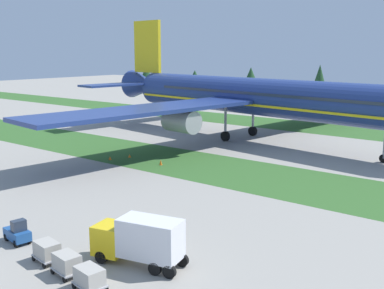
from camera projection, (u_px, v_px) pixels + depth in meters
The scene contains 12 objects.
grass_strip_near at pixel (237, 172), 60.76m from camera, with size 320.00×13.96×0.01m, color #336028.
grass_strip_far at pixel (350, 131), 91.54m from camera, with size 320.00×13.96×0.01m, color #336028.
airliner at pixel (250, 96), 81.40m from camera, with size 66.14×81.51×21.42m.
baggage_tug at pixel (18, 233), 38.38m from camera, with size 2.76×1.65×1.97m.
cargo_dolly_lead at pixel (47, 250), 34.80m from camera, with size 2.39×1.79×1.55m.
cargo_dolly_second at pixel (67, 263), 32.75m from camera, with size 2.39×1.79×1.55m.
cargo_dolly_third at pixel (90, 277), 30.69m from camera, with size 2.39×1.79×1.55m.
catering_truck at pixel (139, 239), 34.17m from camera, with size 7.30×3.86×3.58m.
taxiway_marker_0 at pixel (110, 158), 67.66m from camera, with size 0.44×0.44×0.50m, color orange.
taxiway_marker_1 at pixel (130, 156), 69.24m from camera, with size 0.44×0.44×0.46m, color orange.
taxiway_marker_2 at pixel (161, 162), 64.56m from camera, with size 0.44×0.44×0.70m, color orange.
distant_tree_line at pixel (362, 84), 127.88m from camera, with size 186.09×9.76×11.48m.
Camera 1 is at (31.87, -12.92, 15.28)m, focal length 44.44 mm.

